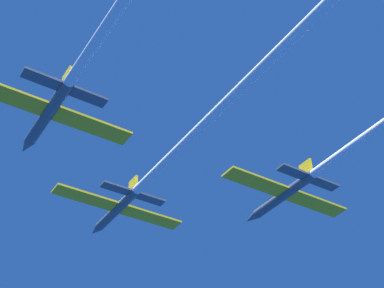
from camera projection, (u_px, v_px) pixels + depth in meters
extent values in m
cylinder|color=#4C5660|center=(117.00, 209.00, 78.12)|extent=(1.21, 11.04, 1.21)
cone|color=#4C5660|center=(96.00, 230.00, 82.67)|extent=(1.19, 2.43, 1.19)
ellipsoid|color=black|center=(109.00, 214.00, 80.07)|extent=(0.85, 2.21, 0.61)
cube|color=yellow|center=(85.00, 197.00, 75.71)|extent=(8.39, 2.43, 0.27)
cube|color=yellow|center=(151.00, 217.00, 79.78)|extent=(8.39, 2.43, 0.27)
cube|color=yellow|center=(133.00, 185.00, 76.03)|extent=(0.32, 1.99, 1.77)
cube|color=#4C5660|center=(116.00, 188.00, 73.92)|extent=(3.78, 1.46, 0.27)
cube|color=#4C5660|center=(150.00, 199.00, 76.04)|extent=(3.78, 1.46, 0.27)
cylinder|color=white|center=(259.00, 71.00, 57.23)|extent=(1.09, 50.75, 1.09)
cylinder|color=#4C5660|center=(48.00, 114.00, 61.27)|extent=(1.21, 11.04, 1.21)
cone|color=#4C5660|center=(26.00, 146.00, 65.82)|extent=(1.19, 2.43, 1.19)
ellipsoid|color=black|center=(40.00, 122.00, 63.22)|extent=(0.85, 2.21, 0.61)
cube|color=yellow|center=(4.00, 94.00, 58.86)|extent=(8.39, 2.43, 0.27)
cube|color=yellow|center=(93.00, 126.00, 62.93)|extent=(8.39, 2.43, 0.27)
cube|color=yellow|center=(66.00, 78.00, 59.18)|extent=(0.32, 1.99, 1.77)
cube|color=#4C5660|center=(41.00, 79.00, 57.07)|extent=(3.78, 1.46, 0.27)
cube|color=#4C5660|center=(89.00, 97.00, 59.19)|extent=(3.78, 1.46, 0.27)
cylinder|color=#4C5660|center=(284.00, 195.00, 73.73)|extent=(1.21, 11.04, 1.21)
cone|color=#4C5660|center=(252.00, 218.00, 78.28)|extent=(1.19, 2.43, 1.19)
ellipsoid|color=black|center=(271.00, 200.00, 75.68)|extent=(0.85, 2.21, 0.61)
cube|color=yellow|center=(256.00, 182.00, 71.32)|extent=(8.39, 2.43, 0.27)
cube|color=yellow|center=(316.00, 204.00, 75.39)|extent=(8.39, 2.43, 0.27)
cube|color=yellow|center=(306.00, 168.00, 71.64)|extent=(0.32, 1.99, 1.77)
cube|color=#4C5660|center=(292.00, 171.00, 69.53)|extent=(3.78, 1.46, 0.27)
cube|color=#4C5660|center=(324.00, 184.00, 71.65)|extent=(3.78, 1.46, 0.27)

